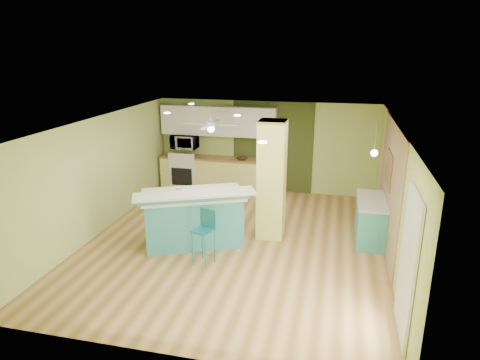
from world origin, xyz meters
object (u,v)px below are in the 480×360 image
(peninsula, at_px, (194,217))
(fruit_bowl, at_px, (242,159))
(side_counter, at_px, (370,220))
(canister, at_px, (179,191))
(bar_stool, at_px, (205,228))

(peninsula, bearing_deg, fruit_bowl, 61.32)
(peninsula, distance_m, fruit_bowl, 3.37)
(peninsula, bearing_deg, side_counter, -9.15)
(side_counter, xyz_separation_m, canister, (-3.77, -1.09, 0.71))
(fruit_bowl, bearing_deg, bar_stool, -86.55)
(side_counter, height_order, canister, canister)
(side_counter, distance_m, fruit_bowl, 4.09)
(side_counter, bearing_deg, bar_stool, -150.53)
(peninsula, height_order, side_counter, peninsula)
(bar_stool, relative_size, canister, 6.19)
(side_counter, relative_size, fruit_bowl, 4.92)
(bar_stool, relative_size, fruit_bowl, 3.74)
(bar_stool, bearing_deg, canister, 159.66)
(peninsula, relative_size, bar_stool, 2.36)
(peninsula, xyz_separation_m, canister, (-0.24, -0.12, 0.59))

